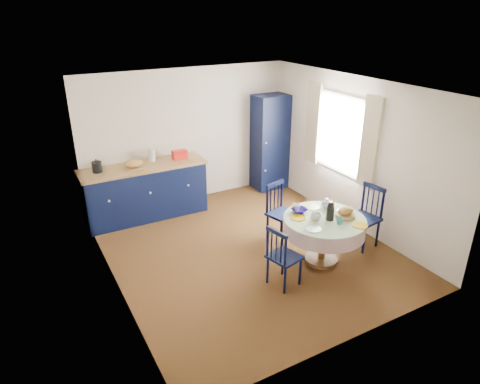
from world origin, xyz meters
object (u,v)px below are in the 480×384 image
at_px(pantry_cabinet, 270,143).
at_px(chair_right, 365,216).
at_px(chair_left, 283,256).
at_px(kitchen_counter, 145,191).
at_px(dining_table, 324,225).
at_px(mug_b, 339,221).
at_px(mug_d, 296,208).
at_px(mug_a, 316,217).
at_px(mug_c, 331,205).
at_px(cobalt_bowl, 299,210).
at_px(chair_far, 281,212).

bearing_deg(pantry_cabinet, chair_right, -90.45).
bearing_deg(chair_left, kitchen_counter, 5.14).
relative_size(dining_table, mug_b, 11.44).
height_order(pantry_cabinet, mug_d, pantry_cabinet).
relative_size(chair_right, mug_b, 9.52).
bearing_deg(mug_d, mug_a, -80.70).
xyz_separation_m(chair_left, mug_c, (1.14, 0.42, 0.31)).
relative_size(kitchen_counter, mug_a, 15.79).
bearing_deg(chair_right, chair_left, -89.43).
distance_m(kitchen_counter, cobalt_bowl, 2.86).
distance_m(chair_far, cobalt_bowl, 0.59).
xyz_separation_m(dining_table, chair_left, (-0.86, -0.21, -0.15)).
bearing_deg(cobalt_bowl, mug_c, -13.60).
relative_size(chair_left, mug_c, 8.02).
xyz_separation_m(mug_b, mug_d, (-0.27, 0.64, 0.00)).
height_order(chair_left, mug_a, chair_left).
height_order(dining_table, mug_a, dining_table).
bearing_deg(pantry_cabinet, mug_c, -103.29).
relative_size(pantry_cabinet, cobalt_bowl, 8.44).
bearing_deg(mug_c, kitchen_counter, 130.18).
bearing_deg(kitchen_counter, chair_far, -47.75).
xyz_separation_m(pantry_cabinet, chair_left, (-1.71, -3.00, -0.51)).
xyz_separation_m(chair_far, cobalt_bowl, (-0.04, -0.53, 0.26)).
relative_size(dining_table, mug_a, 8.59).
xyz_separation_m(dining_table, mug_b, (0.05, -0.24, 0.17)).
xyz_separation_m(mug_c, mug_d, (-0.50, 0.17, 0.01)).
relative_size(chair_far, mug_c, 8.61).
bearing_deg(mug_c, chair_right, -14.39).
bearing_deg(chair_far, cobalt_bowl, -109.42).
relative_size(chair_far, mug_d, 8.51).
relative_size(chair_far, chair_right, 0.97).
bearing_deg(chair_far, pantry_cabinet, 47.32).
height_order(kitchen_counter, dining_table, kitchen_counter).
xyz_separation_m(mug_d, cobalt_bowl, (0.01, -0.06, -0.02)).
height_order(chair_left, chair_right, chair_right).
distance_m(dining_table, mug_a, 0.24).
bearing_deg(pantry_cabinet, chair_left, -120.48).
distance_m(dining_table, chair_left, 0.90).
bearing_deg(chair_far, mug_a, -104.23).
bearing_deg(dining_table, mug_b, -79.16).
distance_m(kitchen_counter, chair_right, 3.75).
distance_m(chair_right, mug_c, 0.66).
height_order(mug_a, mug_d, mug_a).
xyz_separation_m(mug_a, mug_c, (0.44, 0.21, -0.01)).
xyz_separation_m(chair_right, mug_c, (-0.59, 0.15, 0.26)).
bearing_deg(mug_a, chair_far, 90.61).
height_order(kitchen_counter, mug_a, kitchen_counter).
bearing_deg(kitchen_counter, pantry_cabinet, 2.53).
bearing_deg(chair_far, mug_c, -69.95).
bearing_deg(mug_c, chair_left, -159.57).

